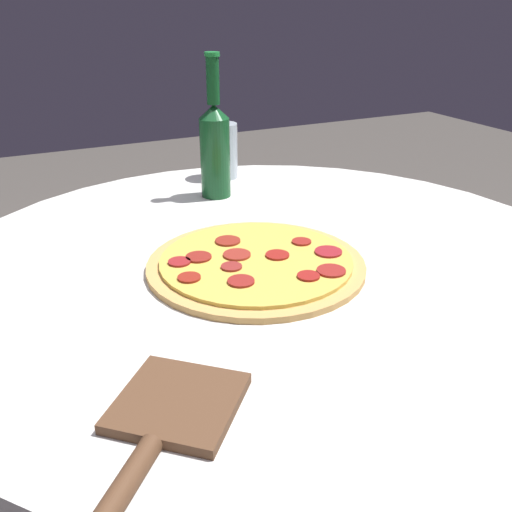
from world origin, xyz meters
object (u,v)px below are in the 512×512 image
object	(u,v)px
pizza_paddle	(168,418)
drinking_glass	(222,151)
pizza	(256,263)
beer_bottle	(215,145)

from	to	relation	value
pizza_paddle	drinking_glass	distance (m)	0.84
pizza	drinking_glass	world-z (taller)	drinking_glass
pizza	pizza_paddle	world-z (taller)	pizza
pizza_paddle	drinking_glass	bearing A→B (deg)	-164.46
drinking_glass	pizza	bearing A→B (deg)	73.03
beer_bottle	pizza_paddle	distance (m)	0.71
beer_bottle	drinking_glass	bearing A→B (deg)	-118.93
beer_bottle	pizza_paddle	xyz separation A→B (m)	(0.31, 0.63, -0.10)
beer_bottle	drinking_glass	size ratio (longest dim) A/B	2.32
pizza	beer_bottle	bearing A→B (deg)	-102.55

